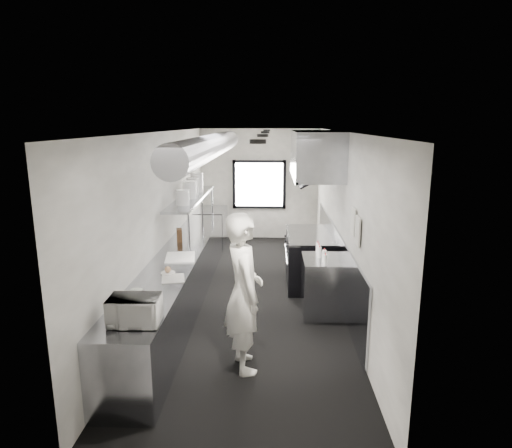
# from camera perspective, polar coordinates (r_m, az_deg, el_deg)

# --- Properties ---
(floor) EXTENTS (3.00, 8.00, 0.01)m
(floor) POSITION_cam_1_polar(r_m,az_deg,el_deg) (7.86, -0.51, -9.11)
(floor) COLOR black
(floor) RESTS_ON ground
(ceiling) EXTENTS (3.00, 8.00, 0.01)m
(ceiling) POSITION_cam_1_polar(r_m,az_deg,el_deg) (7.29, -0.56, 11.75)
(ceiling) COLOR silver
(ceiling) RESTS_ON wall_back
(wall_back) EXTENTS (3.00, 0.02, 2.80)m
(wall_back) POSITION_cam_1_polar(r_m,az_deg,el_deg) (11.39, 0.41, 5.10)
(wall_back) COLOR silver
(wall_back) RESTS_ON floor
(wall_front) EXTENTS (3.00, 0.02, 2.80)m
(wall_front) POSITION_cam_1_polar(r_m,az_deg,el_deg) (3.64, -3.54, -12.25)
(wall_front) COLOR silver
(wall_front) RESTS_ON floor
(wall_left) EXTENTS (0.02, 8.00, 2.80)m
(wall_left) POSITION_cam_1_polar(r_m,az_deg,el_deg) (7.67, -11.80, 0.99)
(wall_left) COLOR silver
(wall_left) RESTS_ON floor
(wall_right) EXTENTS (0.02, 8.00, 2.80)m
(wall_right) POSITION_cam_1_polar(r_m,az_deg,el_deg) (7.53, 10.94, 0.81)
(wall_right) COLOR silver
(wall_right) RESTS_ON floor
(wall_cladding) EXTENTS (0.03, 5.50, 1.10)m
(wall_cladding) POSITION_cam_1_polar(r_m,az_deg,el_deg) (8.03, 10.23, -4.67)
(wall_cladding) COLOR #8E929B
(wall_cladding) RESTS_ON wall_right
(hvac_duct) EXTENTS (0.40, 6.40, 0.40)m
(hvac_duct) POSITION_cam_1_polar(r_m,az_deg,el_deg) (7.76, -5.66, 9.91)
(hvac_duct) COLOR #96979E
(hvac_duct) RESTS_ON ceiling
(service_window) EXTENTS (1.36, 0.05, 1.25)m
(service_window) POSITION_cam_1_polar(r_m,az_deg,el_deg) (11.36, 0.41, 5.07)
(service_window) COLOR white
(service_window) RESTS_ON wall_back
(exhaust_hood) EXTENTS (0.81, 2.20, 0.88)m
(exhaust_hood) POSITION_cam_1_polar(r_m,az_deg,el_deg) (8.04, 7.62, 8.82)
(exhaust_hood) COLOR #8E929B
(exhaust_hood) RESTS_ON ceiling
(prep_counter) EXTENTS (0.70, 6.00, 0.90)m
(prep_counter) POSITION_cam_1_polar(r_m,az_deg,el_deg) (7.38, -9.73, -7.07)
(prep_counter) COLOR #8E929B
(prep_counter) RESTS_ON floor
(pass_shelf) EXTENTS (0.45, 3.00, 0.68)m
(pass_shelf) POSITION_cam_1_polar(r_m,az_deg,el_deg) (8.54, -8.24, 3.25)
(pass_shelf) COLOR #8E929B
(pass_shelf) RESTS_ON prep_counter
(range) EXTENTS (0.88, 1.60, 0.94)m
(range) POSITION_cam_1_polar(r_m,az_deg,el_deg) (8.39, 6.83, -4.38)
(range) COLOR black
(range) RESTS_ON floor
(bottle_station) EXTENTS (0.65, 0.80, 0.90)m
(bottle_station) POSITION_cam_1_polar(r_m,az_deg,el_deg) (7.08, 8.64, -7.89)
(bottle_station) COLOR #8E929B
(bottle_station) RESTS_ON floor
(far_work_table) EXTENTS (0.70, 1.20, 0.90)m
(far_work_table) POSITION_cam_1_polar(r_m,az_deg,el_deg) (10.88, -5.79, -0.43)
(far_work_table) COLOR #8E929B
(far_work_table) RESTS_ON floor
(notice_sheet_a) EXTENTS (0.02, 0.28, 0.38)m
(notice_sheet_a) POSITION_cam_1_polar(r_m,az_deg,el_deg) (6.33, 12.36, 0.31)
(notice_sheet_a) COLOR beige
(notice_sheet_a) RESTS_ON wall_right
(notice_sheet_b) EXTENTS (0.02, 0.28, 0.38)m
(notice_sheet_b) POSITION_cam_1_polar(r_m,az_deg,el_deg) (6.01, 12.91, -0.88)
(notice_sheet_b) COLOR beige
(notice_sheet_b) RESTS_ON wall_right
(line_cook) EXTENTS (0.64, 0.81, 1.94)m
(line_cook) POSITION_cam_1_polar(r_m,az_deg,el_deg) (5.35, -1.57, -8.76)
(line_cook) COLOR silver
(line_cook) RESTS_ON floor
(microwave) EXTENTS (0.50, 0.39, 0.29)m
(microwave) POSITION_cam_1_polar(r_m,az_deg,el_deg) (4.86, -15.30, -10.63)
(microwave) COLOR silver
(microwave) RESTS_ON prep_counter
(deli_tub_a) EXTENTS (0.19, 0.19, 0.11)m
(deli_tub_a) POSITION_cam_1_polar(r_m,az_deg,el_deg) (5.31, -15.98, -9.65)
(deli_tub_a) COLOR #A4AB9D
(deli_tub_a) RESTS_ON prep_counter
(deli_tub_b) EXTENTS (0.20, 0.20, 0.11)m
(deli_tub_b) POSITION_cam_1_polar(r_m,az_deg,el_deg) (5.53, -15.03, -8.67)
(deli_tub_b) COLOR #A4AB9D
(deli_tub_b) RESTS_ON prep_counter
(newspaper) EXTENTS (0.37, 0.42, 0.01)m
(newspaper) POSITION_cam_1_polar(r_m,az_deg,el_deg) (6.10, -10.58, -6.88)
(newspaper) COLOR silver
(newspaper) RESTS_ON prep_counter
(small_plate) EXTENTS (0.27, 0.27, 0.02)m
(small_plate) POSITION_cam_1_polar(r_m,az_deg,el_deg) (6.31, -11.22, -6.20)
(small_plate) COLOR silver
(small_plate) RESTS_ON prep_counter
(pastry) EXTENTS (0.09, 0.09, 0.09)m
(pastry) POSITION_cam_1_polar(r_m,az_deg,el_deg) (6.30, -11.24, -5.75)
(pastry) COLOR tan
(pastry) RESTS_ON small_plate
(cutting_board) EXTENTS (0.53, 0.65, 0.02)m
(cutting_board) POSITION_cam_1_polar(r_m,az_deg,el_deg) (6.99, -9.69, -4.24)
(cutting_board) COLOR white
(cutting_board) RESTS_ON prep_counter
(knife_block) EXTENTS (0.14, 0.22, 0.22)m
(knife_block) POSITION_cam_1_polar(r_m,az_deg,el_deg) (7.94, -9.80, -1.41)
(knife_block) COLOR brown
(knife_block) RESTS_ON prep_counter
(plate_stack_a) EXTENTS (0.23, 0.23, 0.26)m
(plate_stack_a) POSITION_cam_1_polar(r_m,az_deg,el_deg) (7.67, -9.37, 3.38)
(plate_stack_a) COLOR silver
(plate_stack_a) RESTS_ON pass_shelf
(plate_stack_b) EXTENTS (0.32, 0.32, 0.32)m
(plate_stack_b) POSITION_cam_1_polar(r_m,az_deg,el_deg) (8.32, -8.49, 4.35)
(plate_stack_b) COLOR silver
(plate_stack_b) RESTS_ON pass_shelf
(plate_stack_c) EXTENTS (0.26, 0.26, 0.33)m
(plate_stack_c) POSITION_cam_1_polar(r_m,az_deg,el_deg) (8.72, -8.13, 4.79)
(plate_stack_c) COLOR silver
(plate_stack_c) RESTS_ON pass_shelf
(plate_stack_d) EXTENTS (0.30, 0.30, 0.39)m
(plate_stack_d) POSITION_cam_1_polar(r_m,az_deg,el_deg) (9.10, -7.60, 5.32)
(plate_stack_d) COLOR silver
(plate_stack_d) RESTS_ON pass_shelf
(squeeze_bottle_a) EXTENTS (0.06, 0.06, 0.16)m
(squeeze_bottle_a) POSITION_cam_1_polar(r_m,az_deg,el_deg) (6.60, 8.87, -4.58)
(squeeze_bottle_a) COLOR white
(squeeze_bottle_a) RESTS_ON bottle_station
(squeeze_bottle_b) EXTENTS (0.08, 0.08, 0.19)m
(squeeze_bottle_b) POSITION_cam_1_polar(r_m,az_deg,el_deg) (6.75, 8.75, -4.08)
(squeeze_bottle_b) COLOR white
(squeeze_bottle_b) RESTS_ON bottle_station
(squeeze_bottle_c) EXTENTS (0.06, 0.06, 0.17)m
(squeeze_bottle_c) POSITION_cam_1_polar(r_m,az_deg,el_deg) (6.95, 8.14, -3.63)
(squeeze_bottle_c) COLOR white
(squeeze_bottle_c) RESTS_ON bottle_station
(squeeze_bottle_d) EXTENTS (0.08, 0.08, 0.18)m
(squeeze_bottle_d) POSITION_cam_1_polar(r_m,az_deg,el_deg) (7.04, 8.04, -3.35)
(squeeze_bottle_d) COLOR white
(squeeze_bottle_d) RESTS_ON bottle_station
(squeeze_bottle_e) EXTENTS (0.06, 0.06, 0.17)m
(squeeze_bottle_e) POSITION_cam_1_polar(r_m,az_deg,el_deg) (7.22, 7.91, -3.00)
(squeeze_bottle_e) COLOR white
(squeeze_bottle_e) RESTS_ON bottle_station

